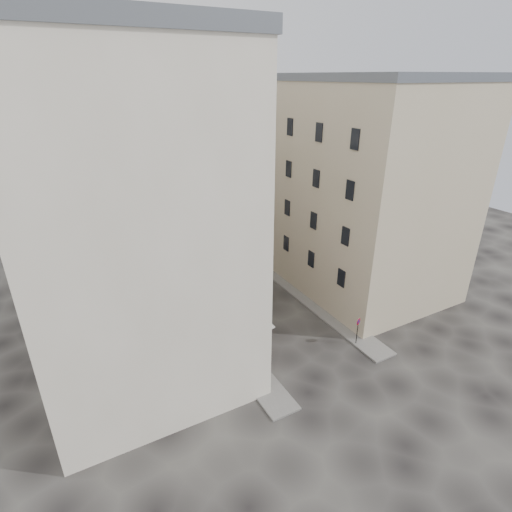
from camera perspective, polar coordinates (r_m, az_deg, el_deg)
ground at (r=31.88m, az=4.57°, el=-10.95°), size 90.00×90.00×0.00m
sidewalk_left at (r=33.05m, az=-5.94°, el=-9.47°), size 2.00×22.00×0.12m
sidewalk_right at (r=36.11m, az=8.03°, el=-6.40°), size 2.00×18.00×0.12m
building_left at (r=26.20m, az=-18.24°, el=5.14°), size 12.20×16.20×20.60m
building_right at (r=36.60m, az=16.14°, el=9.06°), size 12.20×14.20×18.60m
building_back at (r=43.74m, az=-10.03°, el=12.04°), size 18.20×10.20×18.60m
cafe_storefront at (r=29.80m, az=-3.47°, el=-9.34°), size 1.74×7.30×3.50m
stone_steps at (r=41.27m, az=-4.88°, el=-1.56°), size 9.00×3.15×0.80m
bollard_near at (r=29.52m, az=0.22°, el=-12.89°), size 0.12×0.12×0.98m
bollard_mid at (r=32.06m, az=-2.82°, el=-9.54°), size 0.12×0.12×0.98m
bollard_far at (r=34.76m, az=-5.36°, el=-6.68°), size 0.12×0.12×0.98m
no_parking_sign at (r=30.64m, az=14.36°, el=-9.70°), size 0.50×0.21×2.28m
bistro_table_a at (r=28.89m, az=0.39°, el=-14.10°), size 1.17×0.55×0.83m
bistro_table_b at (r=30.51m, az=-0.95°, el=-11.58°), size 1.34×0.63×0.94m
bistro_table_c at (r=30.93m, az=-2.18°, el=-11.10°), size 1.28×0.60×0.90m
bistro_table_d at (r=32.69m, az=-2.26°, el=-9.03°), size 1.14×0.53×0.80m
bistro_table_e at (r=33.13m, az=-3.65°, el=-8.57°), size 1.13×0.53×0.79m
pedestrian at (r=32.23m, az=-0.28°, el=-8.77°), size 0.67×0.64×1.55m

